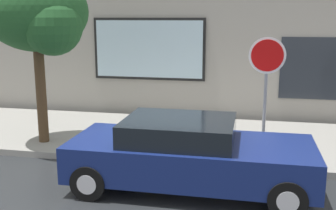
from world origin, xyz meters
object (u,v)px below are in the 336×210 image
fire_hydrant (150,135)px  street_tree (39,15)px  parked_car (189,154)px  stop_sign (266,74)px

fire_hydrant → street_tree: bearing=176.7°
parked_car → stop_sign: (1.38, 1.56, 1.32)m
stop_sign → street_tree: bearing=178.6°
parked_car → street_tree: 4.84m
street_tree → stop_sign: (5.15, -0.13, -1.20)m
parked_car → street_tree: size_ratio=1.10×
street_tree → stop_sign: 5.29m
parked_car → stop_sign: size_ratio=1.71×
fire_hydrant → street_tree: 3.77m
fire_hydrant → parked_car: bearing=-53.9°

